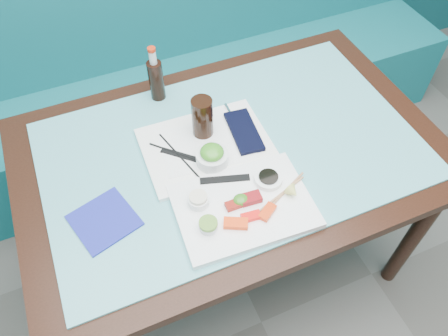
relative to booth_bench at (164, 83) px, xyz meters
name	(u,v)px	position (x,y,z in m)	size (l,w,h in m)	color
booth_bench	(164,83)	(0.00, 0.00, 0.00)	(3.00, 0.56, 1.17)	#106167
dining_table	(231,166)	(0.00, -0.84, 0.29)	(1.40, 0.90, 0.75)	black
glass_top	(232,149)	(0.00, -0.84, 0.38)	(1.22, 0.76, 0.01)	#57A8AE
sashimi_plate	(243,206)	(-0.06, -1.07, 0.39)	(0.40, 0.28, 0.02)	white
salmon_left	(236,223)	(-0.11, -1.12, 0.41)	(0.07, 0.03, 0.02)	#FF3A0A
salmon_mid	(251,216)	(-0.06, -1.12, 0.41)	(0.06, 0.03, 0.01)	#FB110A
salmon_right	(267,212)	(-0.01, -1.12, 0.41)	(0.06, 0.03, 0.01)	#EC3509
tuna_left	(234,205)	(-0.09, -1.06, 0.41)	(0.05, 0.03, 0.02)	maroon
tuna_right	(251,198)	(-0.04, -1.06, 0.41)	(0.06, 0.04, 0.02)	maroon
seaweed_garnish	(241,200)	(-0.07, -1.06, 0.42)	(0.05, 0.04, 0.03)	#35751B
ramekin_wasabi	(208,226)	(-0.19, -1.10, 0.41)	(0.05, 0.05, 0.02)	silver
wasabi_fill	(208,223)	(-0.19, -1.10, 0.43)	(0.05, 0.05, 0.01)	#5D902E
ramekin_ginger	(199,201)	(-0.18, -1.01, 0.42)	(0.06, 0.06, 0.03)	white
ginger_fill	(198,197)	(-0.18, -1.01, 0.43)	(0.05, 0.05, 0.01)	beige
soy_dish	(268,179)	(0.04, -1.02, 0.41)	(0.09, 0.09, 0.02)	white
soy_fill	(269,177)	(0.04, -1.02, 0.42)	(0.06, 0.06, 0.01)	black
lemon_wedge	(293,192)	(0.08, -1.10, 0.42)	(0.04, 0.04, 0.03)	#DBD967
chopstick_sleeve	(225,179)	(-0.08, -0.96, 0.41)	(0.15, 0.02, 0.00)	black
wooden_chopstick_a	(279,195)	(0.05, -1.08, 0.41)	(0.01, 0.01, 0.21)	#B37F54
wooden_chopstick_b	(282,194)	(0.06, -1.08, 0.41)	(0.01, 0.01, 0.21)	#A9744F
serving_tray	(207,146)	(-0.07, -0.80, 0.39)	(0.41, 0.31, 0.02)	white
paper_placemat	(206,144)	(-0.07, -0.80, 0.40)	(0.30, 0.21, 0.00)	white
seaweed_bowl	(212,158)	(-0.08, -0.88, 0.42)	(0.10, 0.10, 0.04)	white
seaweed_salad	(212,152)	(-0.08, -0.88, 0.45)	(0.07, 0.07, 0.04)	#398A1F
cola_glass	(202,117)	(-0.06, -0.75, 0.47)	(0.07, 0.07, 0.14)	black
navy_pouch	(244,131)	(0.06, -0.80, 0.41)	(0.08, 0.19, 0.02)	black
fork	(230,112)	(0.05, -0.70, 0.40)	(0.01, 0.01, 0.08)	white
black_chopstick_a	(179,155)	(-0.17, -0.81, 0.40)	(0.01, 0.01, 0.23)	black
black_chopstick_b	(181,155)	(-0.17, -0.81, 0.40)	(0.01, 0.01, 0.23)	black
tray_sleeve	(180,155)	(-0.17, -0.81, 0.40)	(0.02, 0.13, 0.00)	black
cola_bottle_body	(156,81)	(-0.14, -0.50, 0.46)	(0.05, 0.05, 0.15)	black
cola_bottle_neck	(153,57)	(-0.14, -0.50, 0.56)	(0.03, 0.03, 0.05)	silver
cola_bottle_cap	(151,49)	(-0.14, -0.50, 0.59)	(0.03, 0.03, 0.01)	red
blue_napkin	(104,220)	(-0.45, -0.95, 0.39)	(0.17, 0.17, 0.01)	navy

